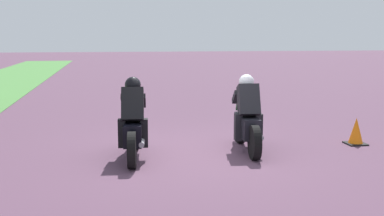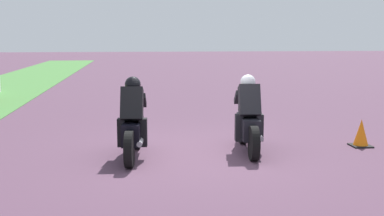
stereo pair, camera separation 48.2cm
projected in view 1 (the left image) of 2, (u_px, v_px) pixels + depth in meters
name	position (u px, v px, depth m)	size (l,w,h in m)	color
ground_plane	(191.00, 154.00, 9.22)	(120.00, 120.00, 0.00)	#56384D
rider_lane_a	(247.00, 120.00, 9.37)	(2.04, 0.56, 1.51)	black
rider_lane_b	(133.00, 125.00, 8.79)	(2.04, 0.56, 1.51)	black
traffic_cone	(356.00, 132.00, 9.98)	(0.40, 0.40, 0.57)	black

